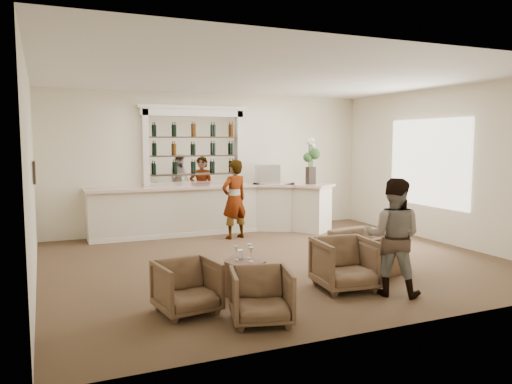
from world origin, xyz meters
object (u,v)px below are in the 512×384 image
cocktail_table (245,277)px  flower_vase (311,158)px  sommelier (234,199)px  armchair_center (261,296)px  guest (393,237)px  espresso_machine (267,174)px  armchair_right (345,264)px  armchair_far (368,252)px  armchair_left (187,287)px  bar_counter (214,209)px

cocktail_table → flower_vase: size_ratio=0.55×
flower_vase → sommelier: bearing=-176.0°
sommelier → armchair_center: size_ratio=2.41×
guest → flower_vase: 5.12m
espresso_machine → cocktail_table: bearing=-111.8°
guest → armchair_right: bearing=0.3°
armchair_center → armchair_far: size_ratio=0.71×
cocktail_table → armchair_left: armchair_left is taller
cocktail_table → espresso_machine: espresso_machine is taller
cocktail_table → guest: size_ratio=0.36×
flower_vase → armchair_center: bearing=-124.9°
guest → bar_counter: bearing=-37.8°
armchair_right → sommelier: bearing=98.0°
sommelier → armchair_center: bearing=56.7°
espresso_machine → armchair_left: bearing=-118.0°
cocktail_table → armchair_right: (1.44, -0.36, 0.13)m
sommelier → armchair_right: sommelier is taller
armchair_right → espresso_machine: (1.01, 4.95, 0.99)m
bar_counter → cocktail_table: (-1.08, -4.63, -0.32)m
bar_counter → armchair_center: bar_counter is taller
armchair_left → armchair_far: 3.42m
armchair_right → cocktail_table: bearing=172.2°
cocktail_table → armchair_center: armchair_center is taller
armchair_right → armchair_far: 1.17m
cocktail_table → flower_vase: bearing=50.3°
armchair_far → armchair_left: bearing=-91.0°
guest → armchair_far: size_ratio=1.61×
armchair_left → armchair_far: bearing=5.1°
bar_counter → guest: (0.85, -5.45, 0.26)m
armchair_center → flower_vase: bearing=70.0°
armchair_left → flower_vase: bearing=37.9°
bar_counter → armchair_left: size_ratio=7.63×
cocktail_table → armchair_far: (2.37, 0.35, 0.09)m
guest → flower_vase: flower_vase is taller
flower_vase → armchair_left: bearing=-134.1°
bar_counter → armchair_center: 5.89m
armchair_center → flower_vase: 6.41m
espresso_machine → flower_vase: size_ratio=0.48×
bar_counter → cocktail_table: bearing=-103.2°
sommelier → armchair_far: bearing=90.7°
armchair_left → espresso_machine: 6.15m
armchair_left → armchair_far: size_ratio=0.72×
sommelier → armchair_far: sommelier is taller
sommelier → armchair_center: (-1.56, -4.98, -0.55)m
armchair_center → armchair_right: armchair_right is taller
guest → sommelier: bearing=-39.1°
armchair_center → guest: bearing=22.5°
armchair_left → flower_vase: 6.34m
armchair_left → armchair_far: (3.33, 0.78, -0.00)m
armchair_left → armchair_center: bearing=-51.3°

